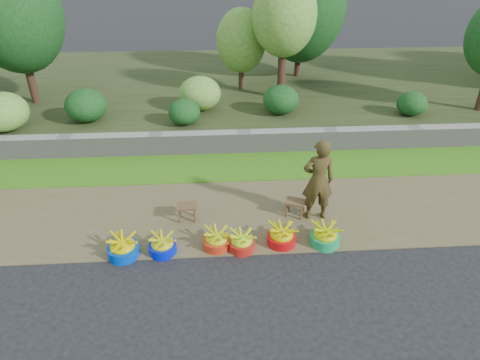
{
  "coord_description": "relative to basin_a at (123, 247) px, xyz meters",
  "views": [
    {
      "loc": [
        -0.72,
        -5.28,
        4.53
      ],
      "look_at": [
        -0.28,
        1.3,
        0.75
      ],
      "focal_mm": 30.0,
      "sensor_mm": 36.0,
      "label": 1
    }
  ],
  "objects": [
    {
      "name": "vendor_woman",
      "position": [
        3.49,
        0.9,
        0.66
      ],
      "size": [
        0.6,
        0.4,
        1.63
      ],
      "primitive_type": "imported",
      "rotation": [
        0.0,
        0.0,
        3.13
      ],
      "color": "black",
      "rests_on": "dirt_shoulder"
    },
    {
      "name": "basin_d",
      "position": [
        2.01,
        0.04,
        -0.02
      ],
      "size": [
        0.46,
        0.46,
        0.35
      ],
      "color": "#A81D13",
      "rests_on": "ground"
    },
    {
      "name": "retaining_wall",
      "position": [
        2.34,
        3.96,
        0.1
      ],
      "size": [
        80.0,
        0.35,
        0.55
      ],
      "primitive_type": "cube",
      "color": "gray",
      "rests_on": "ground"
    },
    {
      "name": "dirt_shoulder",
      "position": [
        2.34,
        1.11,
        -0.17
      ],
      "size": [
        80.0,
        2.5,
        0.02
      ],
      "primitive_type": "cube",
      "color": "brown",
      "rests_on": "ground"
    },
    {
      "name": "grass_verge",
      "position": [
        2.34,
        3.11,
        -0.16
      ],
      "size": [
        80.0,
        1.5,
        0.04
      ],
      "primitive_type": "cube",
      "color": "#3B7915",
      "rests_on": "ground"
    },
    {
      "name": "ground_plane",
      "position": [
        2.34,
        -0.14,
        -0.18
      ],
      "size": [
        120.0,
        120.0,
        0.0
      ],
      "primitive_type": "plane",
      "color": "black",
      "rests_on": "ground"
    },
    {
      "name": "basin_f",
      "position": [
        3.49,
        0.09,
        -0.0
      ],
      "size": [
        0.53,
        0.53,
        0.39
      ],
      "color": "#189553",
      "rests_on": "ground"
    },
    {
      "name": "stool_left",
      "position": [
        1.03,
        0.97,
        0.11
      ],
      "size": [
        0.38,
        0.29,
        0.33
      ],
      "rotation": [
        0.0,
        0.0,
        0.01
      ],
      "color": "brown",
      "rests_on": "dirt_shoulder"
    },
    {
      "name": "vegetation",
      "position": [
        4.33,
        7.29,
        2.78
      ],
      "size": [
        34.71,
        6.8,
        4.94
      ],
      "color": "#362117",
      "rests_on": "earth_bank"
    },
    {
      "name": "earth_bank",
      "position": [
        2.34,
        8.86,
        0.07
      ],
      "size": [
        80.0,
        10.0,
        0.5
      ],
      "primitive_type": "cube",
      "color": "#2F391B",
      "rests_on": "ground"
    },
    {
      "name": "basin_c",
      "position": [
        1.58,
        0.12,
        -0.01
      ],
      "size": [
        0.49,
        0.49,
        0.37
      ],
      "color": "red",
      "rests_on": "ground"
    },
    {
      "name": "basin_a",
      "position": [
        0.0,
        0.0,
        0.0
      ],
      "size": [
        0.53,
        0.53,
        0.39
      ],
      "color": "#0039C0",
      "rests_on": "ground"
    },
    {
      "name": "basin_b",
      "position": [
        0.65,
        0.04,
        -0.02
      ],
      "size": [
        0.48,
        0.48,
        0.36
      ],
      "color": "#0215D5",
      "rests_on": "ground"
    },
    {
      "name": "basin_e",
      "position": [
        2.72,
        0.14,
        -0.01
      ],
      "size": [
        0.51,
        0.51,
        0.38
      ],
      "color": "#B80C0E",
      "rests_on": "ground"
    },
    {
      "name": "stool_right",
      "position": [
        3.12,
        0.97,
        0.11
      ],
      "size": [
        0.45,
        0.41,
        0.33
      ],
      "rotation": [
        0.0,
        0.0,
        -0.39
      ],
      "color": "brown",
      "rests_on": "dirt_shoulder"
    }
  ]
}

